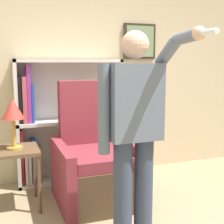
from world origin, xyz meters
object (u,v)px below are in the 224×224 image
(side_table, at_px, (15,159))
(armchair, at_px, (94,165))
(person_standing, at_px, (134,129))
(bookcase, at_px, (59,124))
(table_lamp, at_px, (13,112))

(side_table, bearing_deg, armchair, -5.08)
(armchair, relative_size, side_table, 2.05)
(person_standing, bearing_deg, bookcase, 99.75)
(person_standing, xyz_separation_m, side_table, (-0.85, 1.07, -0.46))
(person_standing, bearing_deg, armchair, 91.73)
(person_standing, height_order, table_lamp, person_standing)
(armchair, bearing_deg, table_lamp, 174.92)
(armchair, height_order, table_lamp, armchair)
(bookcase, relative_size, side_table, 2.44)
(table_lamp, bearing_deg, side_table, 180.00)
(armchair, height_order, side_table, armchair)
(bookcase, distance_m, table_lamp, 0.86)
(table_lamp, bearing_deg, bookcase, 46.62)
(person_standing, distance_m, table_lamp, 1.37)
(bookcase, bearing_deg, person_standing, -80.25)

